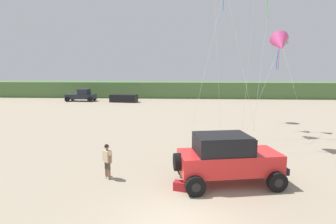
{
  "coord_description": "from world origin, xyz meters",
  "views": [
    {
      "loc": [
        0.17,
        -8.43,
        5.08
      ],
      "look_at": [
        -0.63,
        4.6,
        3.06
      ],
      "focal_mm": 29.49,
      "sensor_mm": 36.0,
      "label": 1
    }
  ],
  "objects_px": {
    "jeep": "(228,158)",
    "person_watching": "(107,159)",
    "distant_sedan": "(124,98)",
    "kite_purple_stunt": "(282,43)",
    "distant_pickup": "(82,95)",
    "cooler_box": "(180,186)",
    "kite_yellow_diamond": "(281,44)"
  },
  "relations": [
    {
      "from": "distant_sedan",
      "to": "kite_yellow_diamond",
      "type": "xyz_separation_m",
      "value": [
        15.46,
        -24.75,
        6.05
      ]
    },
    {
      "from": "jeep",
      "to": "distant_pickup",
      "type": "height_order",
      "value": "jeep"
    },
    {
      "from": "jeep",
      "to": "person_watching",
      "type": "xyz_separation_m",
      "value": [
        -5.5,
        0.26,
        -0.26
      ]
    },
    {
      "from": "jeep",
      "to": "person_watching",
      "type": "bearing_deg",
      "value": 177.32
    },
    {
      "from": "distant_sedan",
      "to": "kite_yellow_diamond",
      "type": "distance_m",
      "value": 29.8
    },
    {
      "from": "distant_pickup",
      "to": "kite_yellow_diamond",
      "type": "xyz_separation_m",
      "value": [
        22.54,
        -25.62,
        5.71
      ]
    },
    {
      "from": "cooler_box",
      "to": "kite_purple_stunt",
      "type": "relative_size",
      "value": 0.07
    },
    {
      "from": "person_watching",
      "to": "distant_sedan",
      "type": "relative_size",
      "value": 0.4
    },
    {
      "from": "distant_pickup",
      "to": "kite_purple_stunt",
      "type": "relative_size",
      "value": 0.6
    },
    {
      "from": "jeep",
      "to": "kite_yellow_diamond",
      "type": "relative_size",
      "value": 0.66
    },
    {
      "from": "person_watching",
      "to": "kite_yellow_diamond",
      "type": "bearing_deg",
      "value": 31.04
    },
    {
      "from": "jeep",
      "to": "cooler_box",
      "type": "height_order",
      "value": "jeep"
    },
    {
      "from": "cooler_box",
      "to": "distant_pickup",
      "type": "relative_size",
      "value": 0.12
    },
    {
      "from": "jeep",
      "to": "kite_yellow_diamond",
      "type": "height_order",
      "value": "kite_yellow_diamond"
    },
    {
      "from": "jeep",
      "to": "cooler_box",
      "type": "relative_size",
      "value": 8.94
    },
    {
      "from": "person_watching",
      "to": "distant_pickup",
      "type": "bearing_deg",
      "value": 112.68
    },
    {
      "from": "cooler_box",
      "to": "kite_purple_stunt",
      "type": "height_order",
      "value": "kite_purple_stunt"
    },
    {
      "from": "person_watching",
      "to": "distant_pickup",
      "type": "height_order",
      "value": "distant_pickup"
    },
    {
      "from": "person_watching",
      "to": "jeep",
      "type": "bearing_deg",
      "value": -2.68
    },
    {
      "from": "kite_yellow_diamond",
      "to": "kite_purple_stunt",
      "type": "distance_m",
      "value": 5.83
    },
    {
      "from": "jeep",
      "to": "kite_yellow_diamond",
      "type": "bearing_deg",
      "value": 56.38
    },
    {
      "from": "person_watching",
      "to": "cooler_box",
      "type": "bearing_deg",
      "value": -17.23
    },
    {
      "from": "jeep",
      "to": "kite_yellow_diamond",
      "type": "distance_m",
      "value": 8.98
    },
    {
      "from": "person_watching",
      "to": "kite_purple_stunt",
      "type": "xyz_separation_m",
      "value": [
        11.33,
        11.18,
        6.22
      ]
    },
    {
      "from": "distant_pickup",
      "to": "distant_sedan",
      "type": "height_order",
      "value": "distant_pickup"
    },
    {
      "from": "cooler_box",
      "to": "distant_sedan",
      "type": "height_order",
      "value": "distant_sedan"
    },
    {
      "from": "kite_yellow_diamond",
      "to": "kite_purple_stunt",
      "type": "height_order",
      "value": "kite_purple_stunt"
    },
    {
      "from": "kite_purple_stunt",
      "to": "jeep",
      "type": "bearing_deg",
      "value": -117.04
    },
    {
      "from": "jeep",
      "to": "distant_sedan",
      "type": "xyz_separation_m",
      "value": [
        -11.51,
        30.7,
        -0.6
      ]
    },
    {
      "from": "distant_pickup",
      "to": "distant_sedan",
      "type": "relative_size",
      "value": 1.1
    },
    {
      "from": "distant_pickup",
      "to": "kite_purple_stunt",
      "type": "xyz_separation_m",
      "value": [
        24.42,
        -20.13,
        6.22
      ]
    },
    {
      "from": "kite_yellow_diamond",
      "to": "distant_pickup",
      "type": "bearing_deg",
      "value": 131.34
    }
  ]
}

